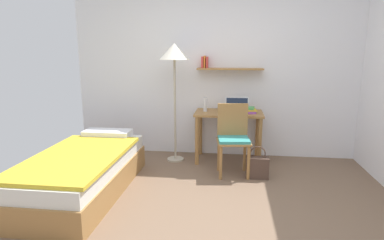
# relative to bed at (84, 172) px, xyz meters

# --- Properties ---
(ground_plane) EXTENTS (5.28, 5.28, 0.00)m
(ground_plane) POSITION_rel_bed_xyz_m (1.45, -0.40, -0.24)
(ground_plane) COLOR brown
(wall_back) EXTENTS (4.40, 0.27, 2.60)m
(wall_back) POSITION_rel_bed_xyz_m (1.45, 1.62, 1.06)
(wall_back) COLOR white
(wall_back) RESTS_ON ground_plane
(bed) EXTENTS (0.90, 1.93, 0.54)m
(bed) POSITION_rel_bed_xyz_m (0.00, 0.00, 0.00)
(bed) COLOR #9E703D
(bed) RESTS_ON ground_plane
(desk) EXTENTS (0.96, 0.56, 0.72)m
(desk) POSITION_rel_bed_xyz_m (1.60, 1.30, 0.34)
(desk) COLOR #9E703D
(desk) RESTS_ON ground_plane
(desk_chair) EXTENTS (0.46, 0.42, 0.91)m
(desk_chair) POSITION_rel_bed_xyz_m (1.67, 0.80, 0.27)
(desk_chair) COLOR #9E703D
(desk_chair) RESTS_ON ground_plane
(standing_lamp) EXTENTS (0.42, 0.42, 1.68)m
(standing_lamp) POSITION_rel_bed_xyz_m (0.83, 1.22, 1.25)
(standing_lamp) COLOR #B2A893
(standing_lamp) RESTS_ON ground_plane
(laptop) EXTENTS (0.35, 0.22, 0.21)m
(laptop) POSITION_rel_bed_xyz_m (1.71, 1.34, 0.54)
(laptop) COLOR #B7BABF
(laptop) RESTS_ON desk
(water_bottle) EXTENTS (0.06, 0.06, 0.20)m
(water_bottle) POSITION_rel_bed_xyz_m (1.26, 1.31, 0.58)
(water_bottle) COLOR silver
(water_bottle) RESTS_ON desk
(book_stack) EXTENTS (0.19, 0.24, 0.08)m
(book_stack) POSITION_rel_bed_xyz_m (1.89, 1.29, 0.52)
(book_stack) COLOR purple
(book_stack) RESTS_ON desk
(handbag) EXTENTS (0.28, 0.13, 0.42)m
(handbag) POSITION_rel_bed_xyz_m (1.98, 0.67, -0.09)
(handbag) COLOR #4C382D
(handbag) RESTS_ON ground_plane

